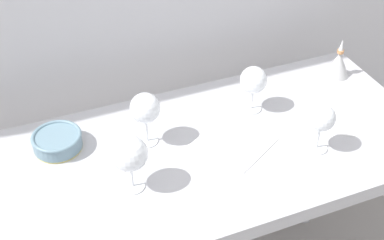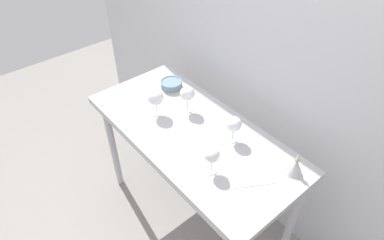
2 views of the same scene
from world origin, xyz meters
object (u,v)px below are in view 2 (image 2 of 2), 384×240
tasting_sheet_upper (200,138)px  tasting_bowl (172,84)px  decanter_funnel (295,166)px  wine_glass_far_left (187,94)px  wine_glass_near_right (212,155)px  wine_glass_far_right (234,125)px  tasting_sheet_lower (250,171)px  wine_glass_near_left (156,98)px

tasting_sheet_upper → tasting_bowl: tasting_bowl is taller
decanter_funnel → tasting_bowl: bearing=-178.7°
wine_glass_far_left → wine_glass_near_right: size_ratio=1.11×
wine_glass_far_right → tasting_bowl: size_ratio=1.07×
wine_glass_far_right → decanter_funnel: 0.39m
decanter_funnel → wine_glass_near_right: bearing=-132.1°
tasting_sheet_lower → wine_glass_near_right: bearing=-102.0°
wine_glass_near_left → tasting_bowl: bearing=124.1°
wine_glass_near_left → wine_glass_near_right: 0.57m
wine_glass_far_right → tasting_bowl: bearing=176.1°
tasting_sheet_lower → wine_glass_far_right: bearing=-173.3°
wine_glass_near_right → tasting_sheet_lower: bearing=47.5°
tasting_sheet_lower → tasting_bowl: (-0.87, 0.15, 0.03)m
tasting_sheet_lower → tasting_sheet_upper: bearing=-144.3°
tasting_bowl → tasting_sheet_lower: bearing=-9.6°
tasting_sheet_upper → tasting_sheet_lower: (0.36, 0.03, 0.00)m
wine_glass_far_right → wine_glass_near_right: (0.09, -0.25, 0.00)m
wine_glass_far_left → decanter_funnel: 0.77m
wine_glass_near_left → tasting_sheet_lower: bearing=7.7°
wine_glass_near_left → tasting_sheet_upper: size_ratio=0.87×
wine_glass_near_right → decanter_funnel: wine_glass_near_right is taller
decanter_funnel → tasting_sheet_lower: bearing=-131.8°
tasting_bowl → wine_glass_near_left: bearing=-55.9°
wine_glass_far_right → wine_glass_near_left: (-0.47, -0.20, 0.01)m
wine_glass_far_right → wine_glass_near_left: bearing=-157.3°
wine_glass_far_right → wine_glass_near_right: 0.27m
wine_glass_far_left → tasting_sheet_lower: bearing=-7.0°
wine_glass_far_right → wine_glass_near_right: bearing=-69.4°
wine_glass_far_left → decanter_funnel: (0.76, 0.09, -0.08)m
wine_glass_near_left → tasting_sheet_lower: wine_glass_near_left is taller
tasting_sheet_upper → tasting_bowl: size_ratio=1.33×
wine_glass_far_left → decanter_funnel: bearing=7.2°
tasting_bowl → wine_glass_far_left: bearing=-15.3°
wine_glass_far_right → tasting_sheet_upper: bearing=-133.4°
wine_glass_far_left → wine_glass_far_right: wine_glass_far_left is taller
wine_glass_far_right → tasting_sheet_lower: size_ratio=0.63×
wine_glass_far_left → tasting_sheet_upper: (0.25, -0.11, -0.12)m
wine_glass_far_right → wine_glass_far_left: bearing=-175.8°
wine_glass_near_right → tasting_bowl: bearing=158.0°
tasting_sheet_lower → tasting_bowl: 0.88m
wine_glass_near_right → decanter_funnel: size_ratio=1.08×
wine_glass_far_left → tasting_sheet_upper: 0.30m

